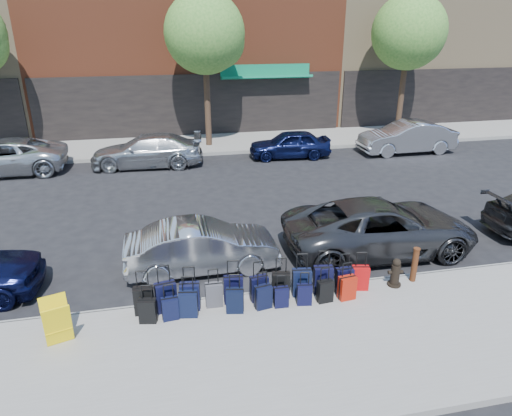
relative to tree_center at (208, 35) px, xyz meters
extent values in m
plane|color=black|center=(-0.64, -9.50, -5.41)|extent=(120.00, 120.00, 0.00)
cube|color=gray|center=(-0.64, -16.00, -5.34)|extent=(60.00, 4.00, 0.15)
cube|color=gray|center=(-0.64, 0.50, -5.34)|extent=(60.00, 4.00, 0.15)
cube|color=gray|center=(-0.64, -13.98, -5.34)|extent=(60.00, 0.08, 0.15)
cube|color=gray|center=(-0.64, -1.52, -5.34)|extent=(60.00, 0.08, 0.15)
cube|color=black|center=(-0.64, 2.45, -3.71)|extent=(16.66, 0.15, 3.40)
cube|color=#0C724D|center=(3.36, 2.10, -2.21)|extent=(5.00, 0.91, 0.27)
cube|color=#0C724D|center=(3.36, 2.40, -1.86)|extent=(5.00, 0.10, 0.60)
cube|color=black|center=(15.36, 2.45, -3.71)|extent=(14.70, 0.15, 3.40)
cylinder|color=black|center=(-0.14, 0.00, -2.86)|extent=(0.30, 0.30, 4.80)
sphere|color=#347527|center=(-0.14, 0.00, 0.11)|extent=(3.80, 3.80, 3.80)
sphere|color=#347527|center=(0.46, 0.00, -0.27)|extent=(2.58, 2.58, 2.58)
cylinder|color=black|center=(10.36, 0.00, -2.86)|extent=(0.30, 0.30, 4.80)
sphere|color=#347527|center=(10.36, 0.00, 0.11)|extent=(3.80, 3.80, 3.80)
sphere|color=#347527|center=(10.96, 0.00, -0.27)|extent=(2.58, 2.58, 2.58)
cube|color=black|center=(-3.14, -14.27, -4.95)|extent=(0.43, 0.25, 0.63)
cylinder|color=black|center=(-3.14, -14.27, -4.26)|extent=(0.24, 0.04, 0.03)
cube|color=black|center=(-2.68, -14.26, -4.93)|extent=(0.49, 0.33, 0.67)
cylinder|color=black|center=(-2.68, -14.26, -4.20)|extent=(0.25, 0.08, 0.03)
cube|color=black|center=(-2.16, -14.33, -4.94)|extent=(0.45, 0.28, 0.64)
cylinder|color=black|center=(-2.16, -14.33, -4.25)|extent=(0.24, 0.06, 0.03)
cube|color=#414146|center=(-1.63, -14.31, -4.98)|extent=(0.38, 0.21, 0.56)
cylinder|color=black|center=(-1.63, -14.31, -4.37)|extent=(0.21, 0.04, 0.03)
cube|color=black|center=(-1.18, -14.25, -4.94)|extent=(0.45, 0.28, 0.64)
cylinder|color=black|center=(-1.18, -14.25, -4.25)|extent=(0.24, 0.06, 0.03)
cube|color=black|center=(-0.60, -14.28, -4.97)|extent=(0.42, 0.26, 0.59)
cylinder|color=black|center=(-0.60, -14.28, -4.32)|extent=(0.22, 0.06, 0.03)
cube|color=black|center=(-0.08, -14.26, -4.96)|extent=(0.44, 0.29, 0.61)
cylinder|color=black|center=(-0.08, -14.26, -4.30)|extent=(0.23, 0.07, 0.03)
cube|color=black|center=(0.40, -14.29, -4.94)|extent=(0.46, 0.30, 0.65)
cylinder|color=black|center=(0.40, -14.29, -4.24)|extent=(0.24, 0.07, 0.03)
cube|color=black|center=(0.93, -14.27, -4.94)|extent=(0.47, 0.30, 0.65)
cylinder|color=black|center=(0.93, -14.27, -4.23)|extent=(0.25, 0.07, 0.03)
cube|color=black|center=(1.42, -14.35, -4.96)|extent=(0.40, 0.23, 0.60)
cylinder|color=black|center=(1.42, -14.35, -4.32)|extent=(0.22, 0.04, 0.03)
cube|color=#B50B0C|center=(1.83, -14.33, -4.97)|extent=(0.43, 0.29, 0.59)
cylinder|color=black|center=(1.83, -14.33, -4.33)|extent=(0.22, 0.08, 0.03)
cube|color=black|center=(-3.07, -14.61, -5.00)|extent=(0.39, 0.27, 0.53)
cylinder|color=black|center=(-3.07, -14.61, -4.42)|extent=(0.20, 0.07, 0.03)
cube|color=black|center=(-2.61, -14.61, -5.01)|extent=(0.36, 0.23, 0.50)
cylinder|color=black|center=(-2.61, -14.61, -4.46)|extent=(0.19, 0.05, 0.03)
cube|color=black|center=(-2.21, -14.57, -4.97)|extent=(0.43, 0.29, 0.58)
cylinder|color=black|center=(-2.21, -14.57, -4.34)|extent=(0.22, 0.07, 0.03)
cube|color=black|center=(-1.22, -14.63, -4.98)|extent=(0.41, 0.29, 0.56)
cylinder|color=black|center=(-1.22, -14.63, -4.38)|extent=(0.21, 0.07, 0.03)
cube|color=black|center=(-0.58, -14.61, -4.99)|extent=(0.40, 0.28, 0.54)
cylinder|color=black|center=(-0.58, -14.61, -4.40)|extent=(0.21, 0.07, 0.03)
cube|color=black|center=(-0.18, -14.64, -5.03)|extent=(0.33, 0.20, 0.47)
cylinder|color=black|center=(-0.18, -14.64, -4.51)|extent=(0.18, 0.04, 0.03)
cube|color=black|center=(0.35, -14.66, -5.02)|extent=(0.35, 0.24, 0.48)
cylinder|color=black|center=(0.35, -14.66, -4.49)|extent=(0.19, 0.06, 0.03)
cube|color=black|center=(0.84, -14.65, -5.00)|extent=(0.37, 0.24, 0.52)
cylinder|color=black|center=(0.84, -14.65, -4.44)|extent=(0.20, 0.05, 0.03)
cube|color=#A51B0A|center=(1.37, -14.65, -4.98)|extent=(0.41, 0.27, 0.56)
cylinder|color=black|center=(1.37, -14.65, -4.37)|extent=(0.22, 0.06, 0.03)
cylinder|color=black|center=(2.72, -14.36, -5.24)|extent=(0.32, 0.32, 0.05)
cylinder|color=black|center=(2.72, -14.36, -4.96)|extent=(0.21, 0.21, 0.50)
sphere|color=black|center=(2.72, -14.36, -4.64)|extent=(0.20, 0.20, 0.20)
cylinder|color=black|center=(2.72, -14.36, -4.90)|extent=(0.37, 0.13, 0.09)
cylinder|color=#38190C|center=(3.26, -14.25, -4.83)|extent=(0.14, 0.14, 0.87)
cylinder|color=#38190C|center=(3.26, -14.25, -4.40)|extent=(0.16, 0.16, 0.04)
cube|color=yellow|center=(-4.74, -15.05, -4.80)|extent=(0.55, 0.37, 0.91)
cube|color=yellow|center=(-4.84, -14.73, -4.80)|extent=(0.55, 0.37, 0.91)
cube|color=yellow|center=(-4.79, -14.89, -4.94)|extent=(0.58, 0.47, 0.02)
imported|color=silver|center=(-1.69, -12.37, -4.76)|extent=(3.99, 1.48, 1.30)
imported|color=#37373A|center=(3.26, -12.37, -4.67)|extent=(5.38, 2.52, 1.49)
imported|color=silver|center=(-9.20, -2.52, -4.69)|extent=(5.27, 2.52, 1.45)
imported|color=silver|center=(-3.19, -2.67, -4.70)|extent=(5.02, 2.36, 1.42)
imported|color=#0D143C|center=(3.41, -2.63, -4.76)|extent=(3.92, 1.84, 1.30)
imported|color=#BBBDC2|center=(9.25, -2.97, -4.64)|extent=(4.69, 1.64, 1.54)
camera|label=1|loc=(-2.49, -22.93, 0.65)|focal=32.00mm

